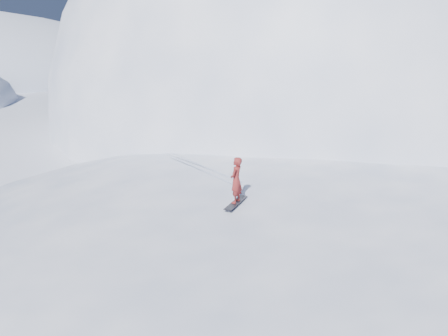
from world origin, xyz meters
The scene contains 8 objects.
ground centered at (0.00, 0.00, 0.00)m, with size 400.00×400.00×0.00m, color white.
near_ridge centered at (1.00, 3.00, 0.00)m, with size 36.00×28.00×4.80m, color white.
summit_peak centered at (22.00, 26.00, 0.00)m, with size 60.00×56.00×56.00m, color white.
peak_shoulder centered at (10.00, 20.00, 0.00)m, with size 28.00×24.00×18.00m, color white.
wind_bumps centered at (-0.56, 2.12, 0.00)m, with size 16.00×14.40×1.00m.
snowboard centered at (-2.90, 0.75, 2.41)m, with size 1.61×0.30×0.03m, color black.
snowboarder centered at (-2.90, 0.75, 3.30)m, with size 0.64×0.42×1.75m, color maroon.
board_tracks centered at (-2.26, 5.72, 2.42)m, with size 1.41×5.95×0.04m.
Camera 1 is at (-9.55, -11.51, 8.02)m, focal length 32.00 mm.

